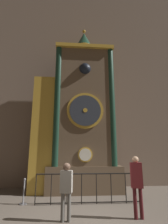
% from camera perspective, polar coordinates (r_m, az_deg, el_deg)
% --- Properties ---
extents(ground_plane, '(28.00, 28.00, 0.00)m').
position_cam_1_polar(ground_plane, '(5.84, -1.71, -32.03)').
color(ground_plane, brown).
extents(cathedral_back_wall, '(24.00, 0.32, 15.04)m').
position_cam_1_polar(cathedral_back_wall, '(12.15, -3.16, 14.36)').
color(cathedral_back_wall, '#7A6656').
rests_on(cathedral_back_wall, ground_plane).
extents(clock_tower, '(4.52, 1.77, 9.28)m').
position_cam_1_polar(clock_tower, '(9.45, -2.15, -1.56)').
color(clock_tower, brown).
rests_on(clock_tower, ground_plane).
extents(railing_fence, '(4.08, 0.05, 1.12)m').
position_cam_1_polar(railing_fence, '(7.33, 1.65, -23.20)').
color(railing_fence, black).
rests_on(railing_fence, ground_plane).
extents(visitor_near, '(0.38, 0.28, 1.59)m').
position_cam_1_polar(visitor_near, '(5.57, -5.80, -22.65)').
color(visitor_near, '#58554F').
rests_on(visitor_near, ground_plane).
extents(visitor_far, '(0.38, 0.28, 1.78)m').
position_cam_1_polar(visitor_far, '(5.96, 16.80, -20.53)').
color(visitor_far, '#461518').
rests_on(visitor_far, ground_plane).
extents(stanchion_post, '(0.28, 0.28, 0.94)m').
position_cam_1_polar(stanchion_post, '(7.72, -19.15, -24.45)').
color(stanchion_post, gray).
rests_on(stanchion_post, ground_plane).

